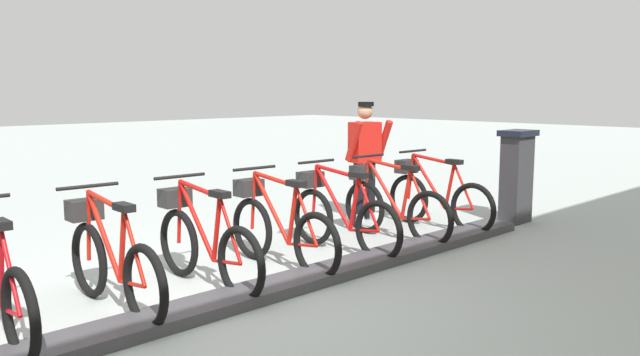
{
  "coord_description": "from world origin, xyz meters",
  "views": [
    {
      "loc": [
        -4.28,
        3.05,
        1.82
      ],
      "look_at": [
        0.5,
        -1.66,
        0.9
      ],
      "focal_mm": 36.05,
      "sensor_mm": 36.0,
      "label": 1
    }
  ],
  "objects_px": {
    "payment_kiosk": "(516,175)",
    "bike_docked_2": "(340,215)",
    "bike_docked_3": "(278,227)",
    "bike_docked_5": "(110,260)",
    "bike_docked_1": "(391,205)",
    "bike_docked_4": "(203,241)",
    "bike_docked_0": "(435,196)",
    "worker_near_rack": "(365,156)"
  },
  "relations": [
    {
      "from": "bike_docked_5",
      "to": "payment_kiosk",
      "type": "bearing_deg",
      "value": -95.75
    },
    {
      "from": "bike_docked_0",
      "to": "bike_docked_3",
      "type": "relative_size",
      "value": 1.0
    },
    {
      "from": "payment_kiosk",
      "to": "bike_docked_1",
      "type": "bearing_deg",
      "value": 74.13
    },
    {
      "from": "payment_kiosk",
      "to": "bike_docked_5",
      "type": "height_order",
      "value": "payment_kiosk"
    },
    {
      "from": "bike_docked_1",
      "to": "bike_docked_2",
      "type": "height_order",
      "value": "same"
    },
    {
      "from": "payment_kiosk",
      "to": "bike_docked_0",
      "type": "distance_m",
      "value": 1.26
    },
    {
      "from": "payment_kiosk",
      "to": "bike_docked_4",
      "type": "distance_m",
      "value": 4.8
    },
    {
      "from": "bike_docked_3",
      "to": "bike_docked_4",
      "type": "distance_m",
      "value": 0.92
    },
    {
      "from": "bike_docked_2",
      "to": "bike_docked_4",
      "type": "relative_size",
      "value": 1.0
    },
    {
      "from": "bike_docked_0",
      "to": "bike_docked_4",
      "type": "height_order",
      "value": "same"
    },
    {
      "from": "payment_kiosk",
      "to": "bike_docked_5",
      "type": "relative_size",
      "value": 0.74
    },
    {
      "from": "bike_docked_1",
      "to": "bike_docked_3",
      "type": "bearing_deg",
      "value": 90.0
    },
    {
      "from": "bike_docked_3",
      "to": "bike_docked_4",
      "type": "relative_size",
      "value": 1.0
    },
    {
      "from": "bike_docked_3",
      "to": "bike_docked_5",
      "type": "xyz_separation_m",
      "value": [
        0.0,
        1.83,
        0.0
      ]
    },
    {
      "from": "bike_docked_1",
      "to": "worker_near_rack",
      "type": "distance_m",
      "value": 1.3
    },
    {
      "from": "bike_docked_1",
      "to": "bike_docked_2",
      "type": "bearing_deg",
      "value": 90.0
    },
    {
      "from": "payment_kiosk",
      "to": "bike_docked_3",
      "type": "height_order",
      "value": "payment_kiosk"
    },
    {
      "from": "payment_kiosk",
      "to": "bike_docked_2",
      "type": "distance_m",
      "value": 2.99
    },
    {
      "from": "bike_docked_5",
      "to": "bike_docked_1",
      "type": "bearing_deg",
      "value": -90.0
    },
    {
      "from": "payment_kiosk",
      "to": "bike_docked_1",
      "type": "height_order",
      "value": "payment_kiosk"
    },
    {
      "from": "bike_docked_2",
      "to": "bike_docked_5",
      "type": "xyz_separation_m",
      "value": [
        0.0,
        2.75,
        0.0
      ]
    },
    {
      "from": "bike_docked_0",
      "to": "bike_docked_2",
      "type": "xyz_separation_m",
      "value": [
        0.0,
        1.83,
        0.0
      ]
    },
    {
      "from": "bike_docked_5",
      "to": "bike_docked_2",
      "type": "bearing_deg",
      "value": -90.0
    },
    {
      "from": "bike_docked_4",
      "to": "payment_kiosk",
      "type": "bearing_deg",
      "value": -96.84
    },
    {
      "from": "payment_kiosk",
      "to": "worker_near_rack",
      "type": "distance_m",
      "value": 2.1
    },
    {
      "from": "bike_docked_1",
      "to": "bike_docked_5",
      "type": "distance_m",
      "value": 3.67
    },
    {
      "from": "bike_docked_2",
      "to": "bike_docked_5",
      "type": "distance_m",
      "value": 2.75
    },
    {
      "from": "payment_kiosk",
      "to": "bike_docked_3",
      "type": "relative_size",
      "value": 0.74
    },
    {
      "from": "bike_docked_4",
      "to": "bike_docked_3",
      "type": "bearing_deg",
      "value": -90.0
    },
    {
      "from": "bike_docked_1",
      "to": "payment_kiosk",
      "type": "bearing_deg",
      "value": -105.87
    },
    {
      "from": "bike_docked_0",
      "to": "bike_docked_1",
      "type": "bearing_deg",
      "value": 90.0
    },
    {
      "from": "bike_docked_1",
      "to": "worker_near_rack",
      "type": "xyz_separation_m",
      "value": [
        1.01,
        -0.66,
        0.48
      ]
    },
    {
      "from": "bike_docked_4",
      "to": "bike_docked_5",
      "type": "relative_size",
      "value": 1.0
    },
    {
      "from": "bike_docked_2",
      "to": "bike_docked_3",
      "type": "xyz_separation_m",
      "value": [
        0.0,
        0.92,
        0.0
      ]
    },
    {
      "from": "bike_docked_1",
      "to": "bike_docked_2",
      "type": "distance_m",
      "value": 0.92
    },
    {
      "from": "bike_docked_2",
      "to": "bike_docked_4",
      "type": "distance_m",
      "value": 1.83
    },
    {
      "from": "bike_docked_0",
      "to": "bike_docked_1",
      "type": "relative_size",
      "value": 1.0
    },
    {
      "from": "payment_kiosk",
      "to": "bike_docked_3",
      "type": "bearing_deg",
      "value": 81.54
    },
    {
      "from": "bike_docked_0",
      "to": "bike_docked_4",
      "type": "distance_m",
      "value": 3.67
    },
    {
      "from": "bike_docked_1",
      "to": "bike_docked_4",
      "type": "distance_m",
      "value": 2.75
    },
    {
      "from": "bike_docked_2",
      "to": "worker_near_rack",
      "type": "relative_size",
      "value": 1.04
    },
    {
      "from": "bike_docked_3",
      "to": "worker_near_rack",
      "type": "xyz_separation_m",
      "value": [
        1.01,
        -2.49,
        0.48
      ]
    }
  ]
}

